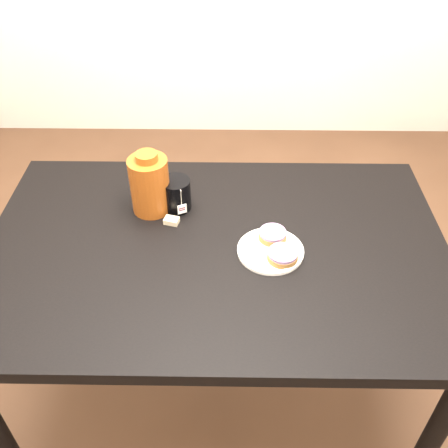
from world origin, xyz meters
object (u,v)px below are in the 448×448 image
Objects in this scene: bagel_back at (273,235)px; bagel_front at (283,255)px; teabag_pouch at (172,221)px; table at (216,265)px; mug at (175,194)px; bagel_package at (150,184)px; plate at (270,250)px.

bagel_front is (0.02, -0.09, 0.00)m from bagel_back.
bagel_front is at bearing -26.47° from teabag_pouch.
table is 0.20m from bagel_back.
mug is (-0.33, 0.25, 0.03)m from bagel_front.
mug reaches higher than bagel_back.
bagel_back reaches higher than table.
table is 13.76× the size of bagel_back.
mug is 3.34× the size of teabag_pouch.
mug reaches higher than table.
bagel_back and bagel_front have the same top height.
bagel_front is at bearing -61.22° from mug.
teabag_pouch is 0.21× the size of bagel_package.
mug reaches higher than plate.
bagel_front is 2.80× the size of teabag_pouch.
bagel_back reaches higher than teabag_pouch.
bagel_back is 0.68× the size of mug.
teabag_pouch is (-0.31, 0.08, -0.01)m from bagel_back.
table is at bearing 161.30° from bagel_front.
mug is at bearing 152.51° from bagel_back.
bagel_front is (0.03, -0.04, 0.02)m from plate.
table is 6.62× the size of bagel_package.
bagel_package is (-0.21, 0.17, 0.18)m from table.
teabag_pouch is at bearing 165.81° from bagel_back.
table is at bearing -172.35° from bagel_back.
bagel_back is 0.48× the size of bagel_package.
plate is 0.05m from bagel_back.
plate is 0.93× the size of bagel_package.
bagel_back is at bearing -51.76° from mug.
plate is at bearing 129.37° from bagel_front.
plate is 1.31× the size of mug.
teabag_pouch reaches higher than plate.
bagel_front is at bearing -75.10° from bagel_back.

